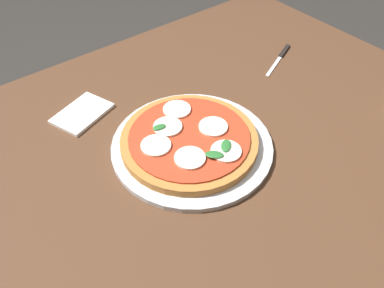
# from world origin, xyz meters

# --- Properties ---
(dining_table) EXTENTS (1.41, 1.04, 0.74)m
(dining_table) POSITION_xyz_m (0.00, 0.00, 0.65)
(dining_table) COLOR #4C301E
(dining_table) RESTS_ON ground_plane
(serving_tray) EXTENTS (0.35, 0.35, 0.01)m
(serving_tray) POSITION_xyz_m (0.02, 0.04, 0.75)
(serving_tray) COLOR silver
(serving_tray) RESTS_ON dining_table
(pizza) EXTENTS (0.29, 0.29, 0.03)m
(pizza) POSITION_xyz_m (0.02, 0.04, 0.77)
(pizza) COLOR #B27033
(pizza) RESTS_ON serving_tray
(napkin) EXTENTS (0.15, 0.13, 0.01)m
(napkin) POSITION_xyz_m (-0.11, 0.29, 0.75)
(napkin) COLOR white
(napkin) RESTS_ON dining_table
(knife) EXTENTS (0.16, 0.08, 0.01)m
(knife) POSITION_xyz_m (0.45, 0.17, 0.75)
(knife) COLOR black
(knife) RESTS_ON dining_table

